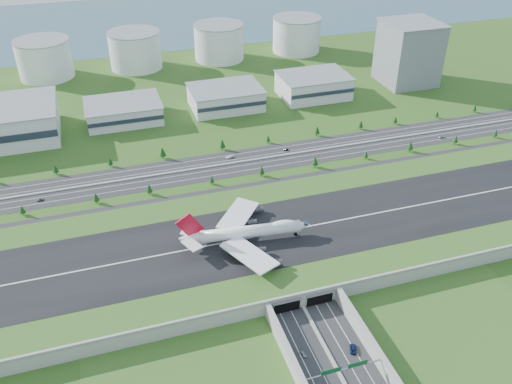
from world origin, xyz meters
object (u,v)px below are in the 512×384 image
object	(u,v)px
car_2	(353,349)
car_7	(229,157)
fuel_tank_a	(44,59)
car_6	(442,137)
car_0	(303,354)
car_4	(40,200)
car_5	(286,150)
boeing_747	(246,232)
office_tower	(409,53)

from	to	relation	value
car_2	car_7	xyz separation A→B (m)	(-6.77, 184.80, -0.04)
fuel_tank_a	car_6	distance (m)	365.45
car_0	car_4	distance (m)	198.64
car_5	car_7	xyz separation A→B (m)	(-42.18, 1.94, 0.15)
fuel_tank_a	car_2	size ratio (longest dim) A/B	8.25
boeing_747	car_5	xyz separation A→B (m)	(61.15, 103.48, -13.61)
boeing_747	car_4	bearing A→B (deg)	147.64
office_tower	car_6	distance (m)	117.85
car_2	car_7	size ratio (longest dim) A/B	1.09
car_0	car_2	size ratio (longest dim) A/B	0.71
car_4	office_tower	bearing A→B (deg)	-85.44
office_tower	car_2	xyz separation A→B (m)	(-188.61, -276.47, -26.54)
car_0	office_tower	bearing A→B (deg)	37.68
boeing_747	car_7	world-z (taller)	boeing_747
car_7	fuel_tank_a	bearing A→B (deg)	-155.47
car_6	car_2	bearing A→B (deg)	141.53
boeing_747	car_2	world-z (taller)	boeing_747
car_6	car_0	bearing A→B (deg)	137.02
fuel_tank_a	car_7	world-z (taller)	fuel_tank_a
car_6	car_7	xyz separation A→B (m)	(-162.81, 18.41, 0.03)
office_tower	car_7	world-z (taller)	office_tower
car_2	car_6	distance (m)	228.10
office_tower	fuel_tank_a	bearing A→B (deg)	160.23
fuel_tank_a	car_5	bearing A→B (deg)	-51.35
car_5	car_6	xyz separation A→B (m)	(120.62, -16.47, 0.12)
car_5	car_7	size ratio (longest dim) A/B	0.71
car_4	car_6	size ratio (longest dim) A/B	0.77
car_0	car_5	size ratio (longest dim) A/B	1.09
car_6	fuel_tank_a	bearing A→B (deg)	56.62
car_0	car_2	xyz separation A→B (m)	(22.21, -4.01, 0.11)
car_2	car_4	distance (m)	215.13
fuel_tank_a	car_7	size ratio (longest dim) A/B	8.99
car_6	car_7	distance (m)	163.85
car_5	car_4	bearing A→B (deg)	-76.25
car_4	car_5	world-z (taller)	car_4
car_2	car_4	world-z (taller)	car_2
office_tower	car_0	xyz separation A→B (m)	(-210.82, -272.46, -26.64)
boeing_747	car_4	xyz separation A→B (m)	(-109.04, 88.29, -13.53)
car_0	car_7	xyz separation A→B (m)	(15.44, 180.79, 0.07)
boeing_747	car_5	size ratio (longest dim) A/B	18.35
car_2	car_5	world-z (taller)	car_2
car_4	car_7	xyz separation A→B (m)	(128.01, 17.12, 0.07)
car_2	car_7	world-z (taller)	car_2
car_2	office_tower	bearing A→B (deg)	-100.38
office_tower	boeing_747	size ratio (longest dim) A/B	0.75
car_0	boeing_747	bearing A→B (deg)	78.09
fuel_tank_a	car_0	world-z (taller)	fuel_tank_a
car_0	car_5	xyz separation A→B (m)	(57.62, 178.85, -0.08)
car_7	car_5	bearing A→B (deg)	80.81
office_tower	car_4	distance (m)	342.24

